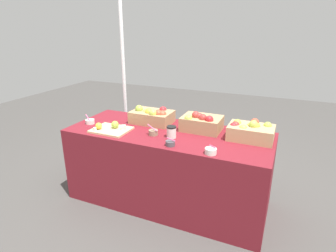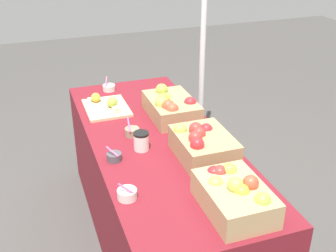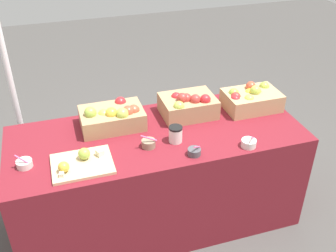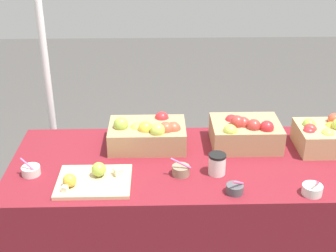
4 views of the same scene
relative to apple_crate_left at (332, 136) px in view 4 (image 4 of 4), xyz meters
name	(u,v)px [view 4 (image 4 of 4)]	position (x,y,z in m)	size (l,w,h in m)	color
table	(195,219)	(-0.72, -0.12, -0.44)	(1.90, 0.76, 0.74)	maroon
apple_crate_left	(332,136)	(0.00, 0.00, 0.00)	(0.38, 0.26, 0.18)	tan
apple_crate_middle	(245,132)	(-0.46, 0.04, 0.00)	(0.36, 0.28, 0.18)	tan
apple_crate_right	(148,134)	(-0.97, 0.05, 0.00)	(0.41, 0.27, 0.17)	tan
cutting_board_front	(93,179)	(-1.23, -0.31, -0.05)	(0.35, 0.28, 0.09)	#D1B284
sample_bowl_near	(181,170)	(-0.81, -0.25, -0.05)	(0.10, 0.09, 0.10)	gray
sample_bowl_mid	(31,170)	(-1.54, -0.23, -0.05)	(0.09, 0.09, 0.10)	silver
sample_bowl_far	(235,189)	(-0.58, -0.41, -0.05)	(0.08, 0.08, 0.08)	#4C4C51
sample_bowl_extra	(312,190)	(-0.23, -0.43, -0.05)	(0.09, 0.09, 0.09)	silver
coffee_cup	(217,164)	(-0.64, -0.24, -0.02)	(0.09, 0.09, 0.11)	silver
tent_pole	(45,58)	(-1.59, 0.53, 0.27)	(0.04, 0.04, 2.16)	white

